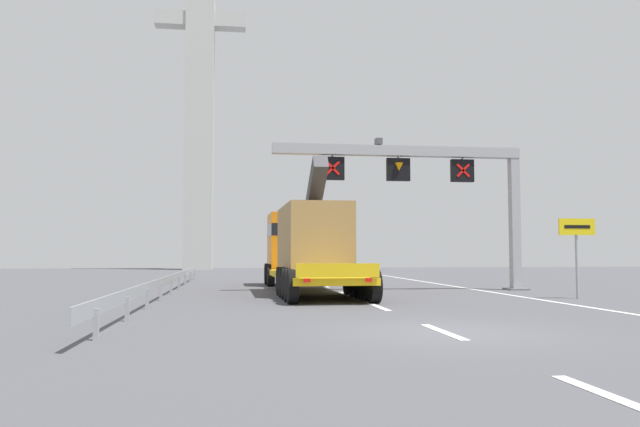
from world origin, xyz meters
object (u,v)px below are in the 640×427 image
heavy_haul_truck_yellow (305,245)px  exit_sign_yellow (577,238)px  bridge_pylon_distant (200,64)px  overhead_lane_gantry (430,174)px

heavy_haul_truck_yellow → exit_sign_yellow: 11.22m
heavy_haul_truck_yellow → bridge_pylon_distant: size_ratio=0.35×
heavy_haul_truck_yellow → exit_sign_yellow: heavy_haul_truck_yellow is taller
overhead_lane_gantry → heavy_haul_truck_yellow: overhead_lane_gantry is taller
overhead_lane_gantry → heavy_haul_truck_yellow: size_ratio=0.80×
overhead_lane_gantry → heavy_haul_truck_yellow: (-5.43, 1.05, -3.15)m
overhead_lane_gantry → exit_sign_yellow: 7.19m
overhead_lane_gantry → heavy_haul_truck_yellow: 6.36m
exit_sign_yellow → overhead_lane_gantry: bearing=125.2°
overhead_lane_gantry → heavy_haul_truck_yellow: bearing=169.0°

